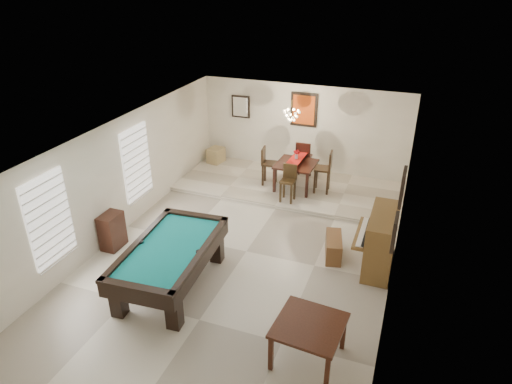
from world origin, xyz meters
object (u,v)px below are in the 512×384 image
Objects in this scene: dining_chair_north at (304,160)px; dining_chair_west at (270,166)px; square_table at (308,341)px; piano_bench at (333,247)px; dining_table at (296,174)px; corner_bench at (216,155)px; dining_chair_south at (288,184)px; pool_table at (171,267)px; upright_piano at (374,240)px; apothecary_chest at (112,231)px; chandelier at (292,112)px; flower_vase at (296,154)px; dining_chair_east at (323,172)px.

dining_chair_north is 1.06× the size of dining_chair_west.
square_table is 2.92m from piano_bench.
dining_table is 0.74m from dining_chair_west.
dining_chair_south is at bearing -31.29° from corner_bench.
upright_piano reaches higher than pool_table.
dining_table is at bearing 92.12° from dining_chair_south.
square_table reaches higher than corner_bench.
pool_table is 1.77× the size of upright_piano.
dining_table is at bearing -17.91° from corner_bench.
dining_chair_south is at bearing 46.64° from apothecary_chest.
chandelier is at bearing 104.59° from dining_chair_south.
upright_piano is 4.09m from chandelier.
chandelier reaches higher than flower_vase.
chandelier is at bearing 133.13° from upright_piano.
dining_chair_west is at bearing -94.11° from dining_chair_east.
square_table is 0.99× the size of dining_table.
piano_bench is (-0.80, 0.03, -0.37)m from upright_piano.
chandelier reaches higher than square_table.
flower_vase is at bearing -17.91° from corner_bench.
upright_piano is 1.39× the size of dining_chair_west.
dining_chair_east is at bearing 121.52° from upright_piano.
dining_chair_east is (3.68, 4.00, 0.28)m from apothecary_chest.
upright_piano is at bearing -2.05° from piano_bench.
apothecary_chest is (-4.56, -1.30, 0.17)m from piano_bench.
apothecary_chest is at bearing -126.87° from flower_vase.
dining_table is (-2.38, 2.69, -0.06)m from upright_piano.
dining_chair_west is 1.45m from dining_chair_east.
square_table is 2.95m from upright_piano.
dining_chair_north is at bearing 74.20° from pool_table.
dining_table is at bearing 53.13° from apothecary_chest.
chandelier is at bearing 162.14° from flower_vase.
chandelier is (-0.21, 0.86, 1.60)m from dining_chair_south.
dining_table is at bearing 120.83° from piano_bench.
piano_bench is (2.70, 2.03, -0.20)m from pool_table.
upright_piano is 4.12m from dining_chair_west.
chandelier is (0.55, 0.06, 1.56)m from dining_chair_west.
corner_bench is at bearing -109.55° from dining_chair_east.
corner_bench is at bearing 102.62° from pool_table.
chandelier reaches higher than dining_table.
corner_bench is (-2.79, 0.19, -0.33)m from dining_chair_north.
dining_chair_north is at bearing 87.30° from flower_vase.
dining_chair_south is (2.99, 3.17, 0.20)m from apothecary_chest.
dining_chair_south is (0.02, -0.80, -0.49)m from flower_vase.
upright_piano is at bearing -46.87° from chandelier.
dining_chair_south is at bearing 70.02° from pool_table.
upright_piano is 2.94× the size of corner_bench.
dining_chair_south reaches higher than corner_bench.
dining_table reaches higher than apothecary_chest.
piano_bench is 0.73× the size of dining_chair_east.
flower_vase reaches higher than corner_bench.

